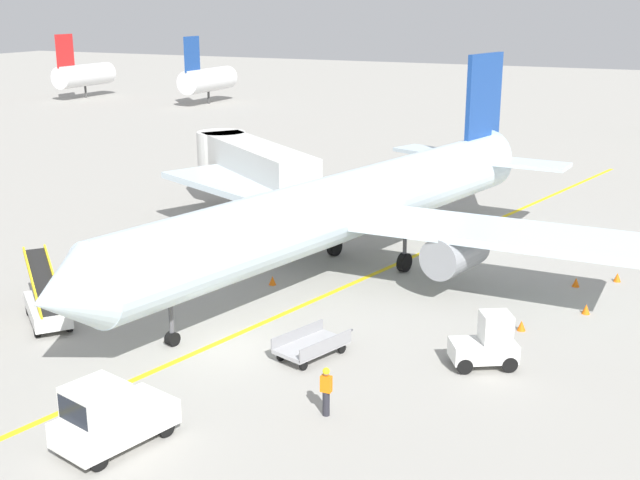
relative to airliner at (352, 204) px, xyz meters
The scene contains 16 objects.
ground_plane 11.59m from the airliner, 95.53° to the right, with size 300.00×300.00×0.00m, color #9E9B93.
taxi_line_yellow 6.92m from the airliner, 91.17° to the right, with size 0.30×80.00×0.01m, color yellow.
airliner is the anchor object (origin of this frame).
jet_bridge 12.02m from the airliner, 145.40° to the left, with size 11.73×9.68×4.85m.
pushback_tug 19.09m from the airliner, 89.92° to the right, with size 2.75×3.96×2.20m.
baggage_tug_near_wing 12.56m from the airliner, 42.99° to the right, with size 2.73×2.33×2.10m.
belt_loader_forward_hold 15.12m from the airliner, 126.93° to the right, with size 4.65×4.15×2.59m.
baggage_cart_loaded 11.13m from the airliner, 75.22° to the right, with size 2.37×3.82×0.94m.
ground_crew_marshaller 15.46m from the airliner, 70.22° to the right, with size 0.36×0.24×1.70m.
safety_cone_nose_left 5.51m from the airliner, 124.92° to the right, with size 0.36×0.36×0.44m, color orange.
safety_cone_nose_right 11.34m from the airliner, 11.72° to the left, with size 0.36×0.36×0.44m, color orange.
safety_cone_wingtip_left 13.33m from the airliner, 17.19° to the left, with size 0.36×0.36×0.44m, color orange.
safety_cone_wingtip_right 12.10m from the airliner, ahead, with size 0.36×0.36×0.44m, color orange.
safety_cone_tail_area 10.89m from the airliner, 24.72° to the right, with size 0.36×0.36×0.44m, color orange.
distant_aircraft_far_left 84.25m from the airliner, 139.26° to the left, with size 3.00×10.10×8.80m.
distant_aircraft_mid_left 71.78m from the airliner, 128.25° to the left, with size 3.00×10.10×8.80m.
Camera 1 is at (16.39, -25.54, 13.11)m, focal length 46.29 mm.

